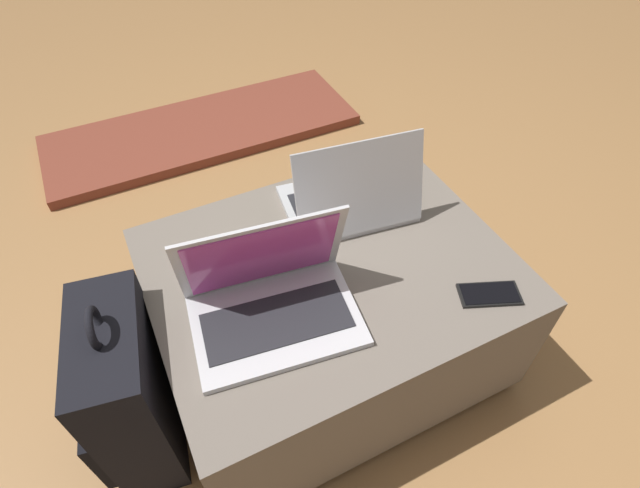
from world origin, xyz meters
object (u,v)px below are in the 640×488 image
at_px(cell_phone, 489,294).
at_px(laptop_near, 271,298).
at_px(laptop_far, 350,198).
at_px(backpack, 129,395).

bearing_deg(cell_phone, laptop_near, -88.39).
relative_size(laptop_near, laptop_far, 1.09).
xyz_separation_m(laptop_far, cell_phone, (0.16, -0.39, -0.05)).
distance_m(laptop_far, backpack, 0.73).
bearing_deg(laptop_far, backpack, 21.04).
bearing_deg(laptop_near, laptop_far, 41.81).
height_order(laptop_near, cell_phone, laptop_near).
xyz_separation_m(laptop_near, laptop_far, (0.31, 0.21, -0.00)).
bearing_deg(laptop_far, laptop_near, 41.74).
bearing_deg(cell_phone, backpack, -83.10).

